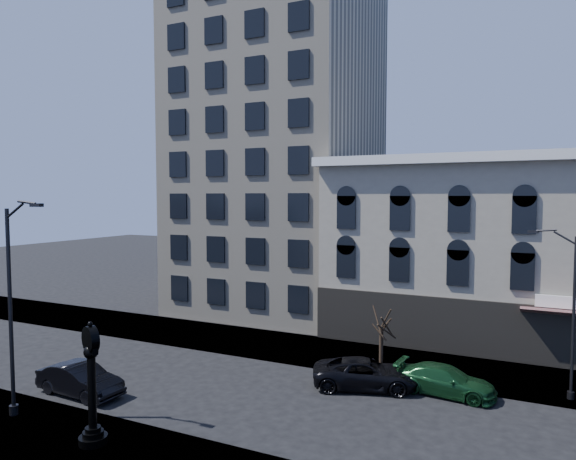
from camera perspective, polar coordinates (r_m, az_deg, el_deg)
The scene contains 12 objects.
ground at distance 27.73m, azimuth -7.66°, elevation -17.12°, with size 160.00×160.00×0.00m, color black.
sidewalk_far at distance 34.32m, azimuth -0.13°, elevation -12.85°, with size 160.00×6.00×0.12m, color gray.
sidewalk_near at distance 22.04m, azimuth -20.14°, elevation -22.89°, with size 160.00×6.00×0.12m, color gray.
cream_tower at distance 46.33m, azimuth -1.13°, elevation 15.52°, with size 15.90×15.40×42.50m.
victorian_row at distance 37.78m, azimuth 22.03°, elevation -2.40°, with size 22.60×11.19×12.50m.
street_clock at distance 22.41m, azimuth -20.96°, elevation -16.14°, with size 1.11×1.11×4.89m.
street_lamp_near at distance 25.02m, azimuth -27.70°, elevation -2.14°, with size 2.52×0.39×9.75m.
street_lamp_far at distance 28.01m, azimuth 28.07°, elevation -3.80°, with size 2.12×0.71×8.32m.
bare_tree_far at distance 30.22m, azimuth 10.35°, elevation -9.58°, with size 2.18×2.18×3.74m.
car_near_b at distance 28.46m, azimuth -22.11°, elevation -15.15°, with size 1.64×4.71×1.55m, color black.
car_far_a at distance 27.69m, azimuth 8.61°, elevation -15.51°, with size 2.48×5.38×1.50m, color black.
car_far_b at distance 27.74m, azimuth 17.08°, elevation -15.68°, with size 1.99×4.89×1.42m, color #143F1E.
Camera 1 is at (14.29, -21.62, 9.86)m, focal length 32.00 mm.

